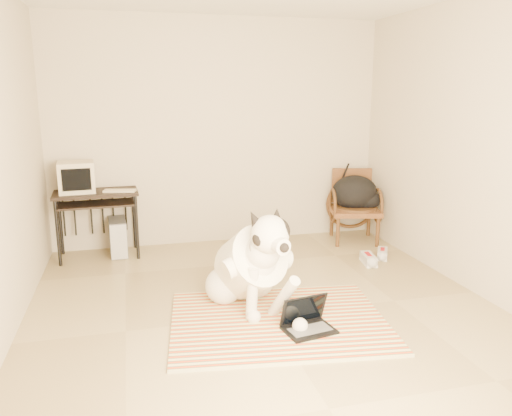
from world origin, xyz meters
name	(u,v)px	position (x,y,z in m)	size (l,w,h in m)	color
floor	(269,315)	(0.00, 0.00, 0.00)	(4.50, 4.50, 0.00)	#9E8B61
wall_back	(219,133)	(0.00, 2.25, 1.35)	(4.50, 4.50, 0.00)	beige
wall_front	(443,233)	(0.00, -2.25, 1.35)	(4.50, 4.50, 0.00)	beige
wall_right	(488,149)	(2.00, 0.00, 1.35)	(4.50, 4.50, 0.00)	beige
rug	(279,321)	(0.04, -0.15, 0.01)	(1.89, 1.54, 0.02)	#D7481D
dog	(251,266)	(-0.11, 0.17, 0.39)	(0.70, 1.28, 0.98)	white
laptop	(307,322)	(0.21, -0.36, 0.09)	(0.42, 0.34, 0.27)	black
computer_desk	(96,201)	(-1.45, 1.96, 0.65)	(0.93, 0.55, 0.75)	black
crt_monitor	(76,177)	(-1.64, 1.99, 0.92)	(0.41, 0.39, 0.34)	beige
desk_keyboard	(120,191)	(-1.19, 1.90, 0.77)	(0.35, 0.13, 0.02)	beige
pc_tower	(118,237)	(-1.24, 1.99, 0.21)	(0.21, 0.45, 0.41)	#504F52
rattan_chair	(354,206)	(1.63, 1.85, 0.44)	(0.70, 0.69, 0.88)	brown
backpack	(357,194)	(1.65, 1.82, 0.60)	(0.61, 0.48, 0.43)	black
sneaker_left	(368,259)	(1.41, 0.97, 0.05)	(0.17, 0.32, 0.11)	silver
sneaker_right	(382,254)	(1.66, 1.12, 0.04)	(0.23, 0.29, 0.10)	silver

